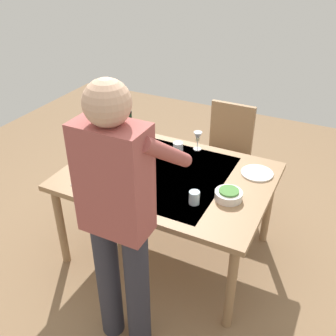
{
  "coord_description": "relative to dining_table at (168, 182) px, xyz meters",
  "views": [
    {
      "loc": [
        -1.04,
        2.11,
        2.22
      ],
      "look_at": [
        0.0,
        0.0,
        0.78
      ],
      "focal_mm": 41.64,
      "sensor_mm": 36.0,
      "label": 1
    }
  ],
  "objects": [
    {
      "name": "ground_plane",
      "position": [
        0.0,
        0.0,
        -0.66
      ],
      "size": [
        6.0,
        6.0,
        0.0
      ],
      "primitive_type": "plane",
      "color": "#846647"
    },
    {
      "name": "dining_table",
      "position": [
        0.0,
        0.0,
        0.0
      ],
      "size": [
        1.46,
        1.06,
        0.73
      ],
      "color": "#93704C",
      "rests_on": "ground_plane"
    },
    {
      "name": "chair_near",
      "position": [
        -0.14,
        -0.91,
        -0.13
      ],
      "size": [
        0.4,
        0.4,
        0.91
      ],
      "color": "brown",
      "rests_on": "ground_plane"
    },
    {
      "name": "person_server",
      "position": [
        -0.11,
        0.79,
        0.3
      ],
      "size": [
        0.42,
        0.61,
        1.69
      ],
      "color": "#2D2D38",
      "rests_on": "ground_plane"
    },
    {
      "name": "wine_bottle",
      "position": [
        0.46,
        -0.26,
        0.18
      ],
      "size": [
        0.07,
        0.07,
        0.3
      ],
      "color": "black",
      "rests_on": "dining_table"
    },
    {
      "name": "wine_glass_left",
      "position": [
        -0.05,
        -0.43,
        0.17
      ],
      "size": [
        0.07,
        0.07,
        0.15
      ],
      "color": "white",
      "rests_on": "dining_table"
    },
    {
      "name": "wine_glass_right",
      "position": [
        0.62,
        0.06,
        0.17
      ],
      "size": [
        0.07,
        0.07,
        0.15
      ],
      "color": "white",
      "rests_on": "dining_table"
    },
    {
      "name": "water_cup_near_left",
      "position": [
        0.55,
        -0.42,
        0.11
      ],
      "size": [
        0.08,
        0.08,
        0.09
      ],
      "primitive_type": "cylinder",
      "color": "silver",
      "rests_on": "dining_table"
    },
    {
      "name": "water_cup_near_right",
      "position": [
        -0.3,
        0.24,
        0.11
      ],
      "size": [
        0.07,
        0.07,
        0.09
      ],
      "primitive_type": "cylinder",
      "color": "silver",
      "rests_on": "dining_table"
    },
    {
      "name": "water_cup_far_left",
      "position": [
        0.58,
        -0.27,
        0.11
      ],
      "size": [
        0.07,
        0.07,
        0.09
      ],
      "primitive_type": "cylinder",
      "color": "silver",
      "rests_on": "dining_table"
    },
    {
      "name": "water_cup_far_right",
      "position": [
        0.06,
        -0.3,
        0.12
      ],
      "size": [
        0.08,
        0.08,
        0.1
      ],
      "primitive_type": "cylinder",
      "color": "silver",
      "rests_on": "dining_table"
    },
    {
      "name": "serving_bowl_pasta",
      "position": [
        0.24,
        0.06,
        0.1
      ],
      "size": [
        0.3,
        0.3,
        0.07
      ],
      "color": "silver",
      "rests_on": "dining_table"
    },
    {
      "name": "side_bowl_salad",
      "position": [
        -0.48,
        0.1,
        0.1
      ],
      "size": [
        0.18,
        0.18,
        0.07
      ],
      "color": "silver",
      "rests_on": "dining_table"
    },
    {
      "name": "dinner_plate_near",
      "position": [
        -0.57,
        -0.29,
        0.07
      ],
      "size": [
        0.23,
        0.23,
        0.01
      ],
      "primitive_type": "cylinder",
      "color": "silver",
      "rests_on": "dining_table"
    },
    {
      "name": "table_knife",
      "position": [
        0.53,
        0.33,
        0.07
      ],
      "size": [
        0.04,
        0.2,
        0.0
      ],
      "primitive_type": "cube",
      "rotation": [
        0.0,
        0.0,
        0.11
      ],
      "color": "silver",
      "rests_on": "dining_table"
    },
    {
      "name": "table_fork",
      "position": [
        0.5,
        -0.05,
        0.07
      ],
      "size": [
        0.04,
        0.18,
        0.0
      ],
      "primitive_type": "cube",
      "rotation": [
        0.0,
        0.0,
        -0.12
      ],
      "color": "silver",
      "rests_on": "dining_table"
    }
  ]
}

